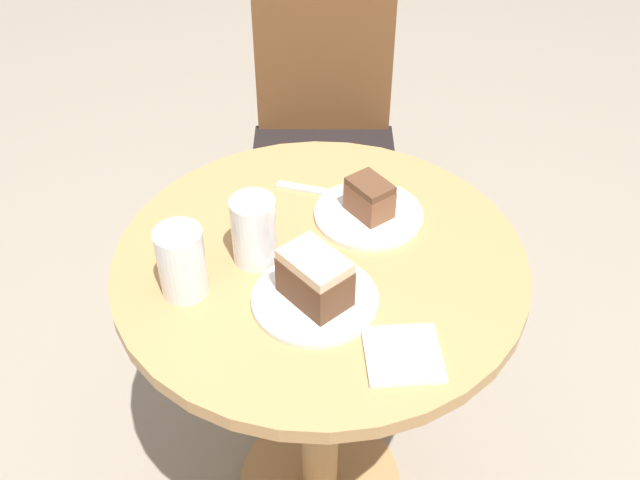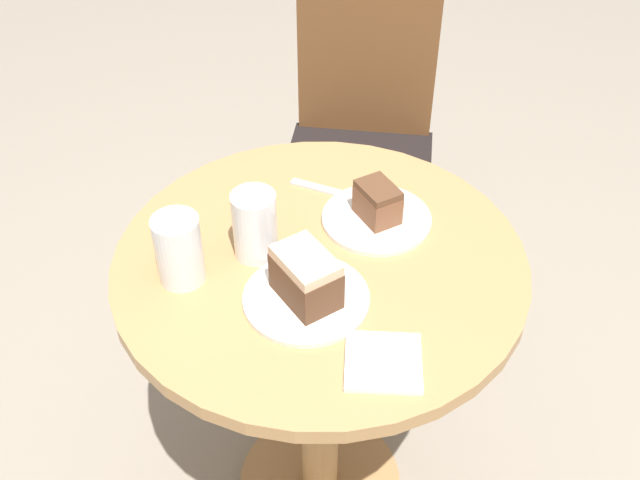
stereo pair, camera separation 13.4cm
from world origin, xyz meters
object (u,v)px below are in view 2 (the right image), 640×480
Objects in this scene: plate_far at (306,298)px; glass_water at (255,228)px; chair at (360,146)px; plate_near at (376,219)px; cake_slice_near at (378,202)px; glass_lemonade at (179,253)px; cake_slice_far at (306,277)px.

glass_water is (-0.10, 0.11, 0.05)m from plate_far.
plate_near is at bearing -82.75° from chair.
glass_lemonade reaches higher than cake_slice_near.
glass_lemonade is at bearing -147.15° from glass_water.
cake_slice_near is at bearing 27.87° from glass_water.
plate_far is 0.16m from glass_water.
plate_far is 1.57× the size of cake_slice_far.
plate_near is (0.06, -0.67, 0.28)m from chair.
chair is 4.32× the size of plate_far.
glass_lemonade reaches higher than plate_near.
glass_water is at bearing -152.13° from cake_slice_near.
cake_slice_near reaches higher than plate_far.
glass_water reaches higher than plate_near.
glass_lemonade is at bearing 170.78° from cake_slice_far.
plate_near is 1.61× the size of glass_water.
plate_far is (-0.05, -0.90, 0.28)m from chair.
glass_water is at bearing -99.01° from chair.
plate_near is 0.97× the size of plate_far.
cake_slice_near is 0.39m from glass_lemonade.
chair is at bearing 72.37° from glass_lemonade.
chair is 0.87m from glass_water.
glass_water is (-0.22, -0.11, 0.05)m from plate_near.
cake_slice_near is at bearing 63.94° from cake_slice_far.
cake_slice_near is at bearing 63.94° from plate_far.
chair reaches higher than cake_slice_far.
cake_slice_near is at bearing 45.00° from plate_near.
plate_near is 0.39m from glass_lemonade.
chair is 0.75m from cake_slice_near.
cake_slice_far is at bearing -9.22° from glass_lemonade.
chair reaches higher than cake_slice_near.
plate_near is at bearing -135.00° from cake_slice_near.
cake_slice_far is 1.06× the size of glass_lemonade.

